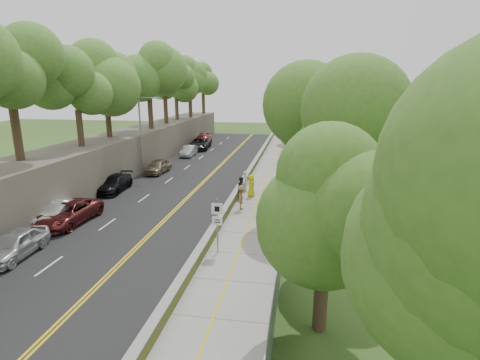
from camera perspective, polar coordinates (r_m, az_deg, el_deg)
The scene contains 26 objects.
ground at distance 24.22m, azimuth -4.27°, elevation -7.82°, with size 140.00×140.00×0.00m, color #33511E.
road at distance 39.39m, azimuth -6.84°, elevation 0.90°, with size 11.20×66.00×0.04m, color black.
sidewalk at distance 37.99m, azimuth 4.76°, elevation 0.45°, with size 4.20×66.00×0.05m, color gray.
jersey_barrier at distance 38.16m, azimuth 1.33°, elevation 0.99°, with size 0.42×66.00×0.60m, color #CCD835.
rock_embankment at distance 41.95m, azimuth -17.64°, elevation 3.91°, with size 5.00×66.00×4.00m, color #595147.
chainlink_fence at distance 37.67m, azimuth 7.98°, elevation 1.77°, with size 0.04×66.00×2.00m, color slate.
trees_embankment at distance 41.13m, azimuth -17.92°, elevation 15.62°, with size 6.40×66.00×13.00m, color #558932, non-canonical shape.
trees_fenceside at distance 36.87m, azimuth 12.02°, elevation 10.75°, with size 7.00×66.00×14.00m, color #4C7C2A, non-canonical shape.
streetlight at distance 39.38m, azimuth -14.61°, elevation 7.37°, with size 2.52×0.22×8.00m.
signpost at distance 20.54m, azimuth -3.48°, elevation -6.08°, with size 0.62×0.09×3.10m.
construction_barrel at distance 41.77m, azimuth 7.29°, elevation 2.38°, with size 0.59×0.59×0.97m, color orange.
concrete_block at distance 21.08m, azimuth 5.63°, elevation -9.96°, with size 1.26×0.94×0.84m, color slate.
car_0 at distance 23.78m, azimuth -31.04°, elevation -8.40°, with size 1.71×4.25×1.45m, color silver.
car_1 at distance 28.12m, azimuth -25.97°, elevation -4.43°, with size 1.55×4.44×1.46m, color white.
car_2 at distance 27.68m, azimuth -24.68°, elevation -4.57°, with size 2.43×5.28×1.47m, color maroon.
car_3 at distance 34.47m, azimuth -18.64°, elevation -0.50°, with size 1.94×4.77×1.39m, color black.
car_4 at distance 40.30m, azimuth -12.38°, elevation 2.04°, with size 1.68×4.18×1.42m, color gray.
car_5 at distance 49.36m, azimuth -7.80°, elevation 4.43°, with size 1.43×4.10×1.35m, color silver.
car_6 at distance 54.42m, azimuth -6.16°, elevation 5.52°, with size 2.62×5.68×1.58m, color black.
car_7 at distance 57.61m, azimuth -5.75°, elevation 6.04°, with size 2.26×5.56×1.61m, color maroon.
car_8 at distance 61.99m, azimuth -5.76°, elevation 6.58°, with size 1.80×4.48×1.53m, color #B9B9BD.
painter_0 at distance 31.11m, azimuth 1.72°, elevation -0.84°, with size 0.90×0.59×1.85m, color yellow.
painter_1 at distance 32.67m, azimuth 0.86°, elevation -0.15°, with size 0.65×0.42×1.77m, color silver.
painter_2 at distance 30.56m, azimuth 0.25°, elevation -1.15°, with size 0.88×0.68×1.80m, color black.
painter_3 at distance 27.82m, azimuth 0.26°, elevation -2.67°, with size 1.20×0.69×1.85m, color #8E613D.
person_far at distance 43.55m, azimuth 7.60°, elevation 3.47°, with size 1.10×0.46×1.87m, color black.
Camera 1 is at (5.38, -21.77, 9.14)m, focal length 28.00 mm.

